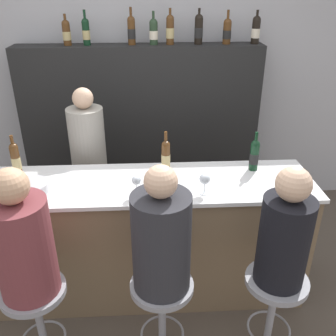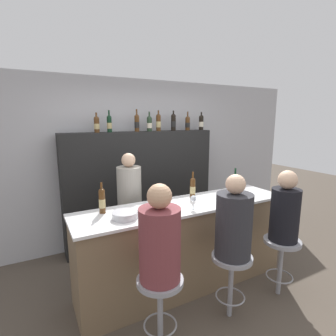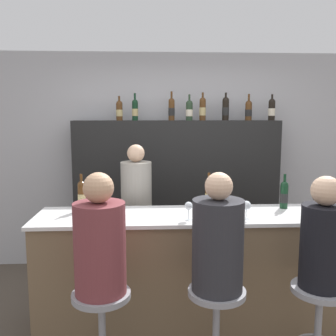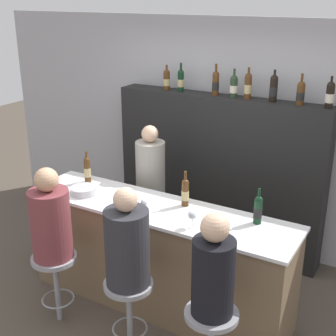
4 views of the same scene
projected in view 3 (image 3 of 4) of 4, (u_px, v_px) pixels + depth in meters
name	position (u px, v px, depth m)	size (l,w,h in m)	color
wall_back	(175.00, 160.00, 4.65)	(6.40, 0.05, 2.60)	#B2B2B7
bar_counter	(188.00, 271.00, 3.24)	(2.57, 0.64, 1.02)	brown
back_bar_cabinet	(177.00, 196.00, 4.48)	(2.41, 0.28, 1.79)	black
wine_bottle_counter_0	(82.00, 196.00, 3.26)	(0.07, 0.07, 0.33)	#4C2D14
wine_bottle_counter_1	(209.00, 195.00, 3.32)	(0.07, 0.07, 0.33)	#4C2D14
wine_bottle_counter_2	(284.00, 194.00, 3.35)	(0.07, 0.07, 0.31)	black
wine_bottle_backbar_0	(119.00, 110.00, 4.31)	(0.08, 0.08, 0.28)	#4C2D14
wine_bottle_backbar_1	(135.00, 110.00, 4.32)	(0.07, 0.07, 0.31)	black
wine_bottle_backbar_2	(172.00, 109.00, 4.34)	(0.07, 0.07, 0.33)	#4C2D14
wine_bottle_backbar_3	(189.00, 110.00, 4.35)	(0.08, 0.08, 0.30)	#233823
wine_bottle_backbar_4	(203.00, 109.00, 4.35)	(0.08, 0.08, 0.32)	#4C2D14
wine_bottle_backbar_5	(226.00, 109.00, 4.37)	(0.08, 0.08, 0.32)	black
wine_bottle_backbar_6	(249.00, 110.00, 4.39)	(0.08, 0.08, 0.31)	#4C2D14
wine_bottle_backbar_7	(272.00, 109.00, 4.40)	(0.08, 0.08, 0.30)	black
wine_glass_0	(189.00, 207.00, 2.97)	(0.07, 0.07, 0.15)	silver
wine_glass_1	(246.00, 206.00, 3.00)	(0.08, 0.08, 0.15)	silver
metal_bowl	(96.00, 214.00, 3.03)	(0.26, 0.26, 0.07)	#B7B7BC
bar_stool_left	(102.00, 311.00, 2.55)	(0.40, 0.40, 0.66)	gray
guest_seated_left	(100.00, 242.00, 2.49)	(0.35, 0.35, 0.82)	brown
bar_stool_middle	(216.00, 308.00, 2.59)	(0.40, 0.40, 0.66)	gray
guest_seated_middle	(218.00, 241.00, 2.53)	(0.35, 0.35, 0.82)	#28282D
bar_stool_right	(319.00, 306.00, 2.63)	(0.40, 0.40, 0.66)	gray
guest_seated_right	(323.00, 240.00, 2.56)	(0.31, 0.31, 0.79)	black
bartender	(137.00, 227.00, 3.80)	(0.31, 0.31, 1.57)	gray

